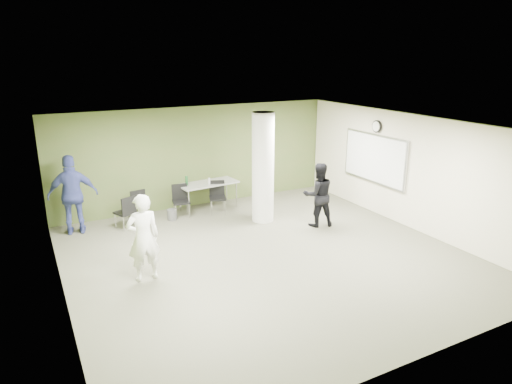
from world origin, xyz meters
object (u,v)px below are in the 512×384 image
chair_back_left (127,210)px  woman_white (143,238)px  man_blue (73,195)px  folding_table (208,184)px  man_black (318,195)px

chair_back_left → woman_white: (-0.28, -2.81, 0.36)m
chair_back_left → man_blue: man_blue is taller
folding_table → man_blue: bearing=177.0°
folding_table → man_blue: (-3.47, -0.15, 0.24)m
woman_white → man_blue: 3.25m
chair_back_left → woman_white: 2.85m
man_blue → man_black: bearing=165.5°
chair_back_left → woman_white: woman_white is taller
woman_white → man_black: woman_white is taller
chair_back_left → woman_white: bearing=61.5°
woman_white → man_blue: (-0.86, 3.13, 0.11)m
man_black → woman_white: bearing=25.9°
folding_table → woman_white: bearing=-134.0°
chair_back_left → man_blue: 1.28m
man_blue → chair_back_left: bearing=172.9°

